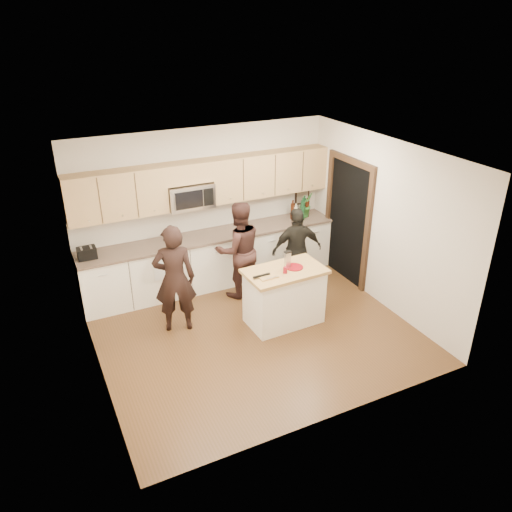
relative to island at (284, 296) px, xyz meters
name	(u,v)px	position (x,y,z in m)	size (l,w,h in m)	color
floor	(255,331)	(-0.53, -0.06, -0.45)	(4.50, 4.50, 0.00)	#54321C
room_shell	(255,226)	(-0.53, -0.06, 1.28)	(4.52, 4.02, 2.71)	beige
back_cabinetry	(213,259)	(-0.53, 1.63, 0.02)	(4.50, 0.66, 0.94)	white
upper_cabinetry	(208,181)	(-0.49, 1.77, 1.39)	(4.50, 0.33, 0.75)	tan
microwave	(190,196)	(-0.84, 1.74, 1.20)	(0.76, 0.41, 0.40)	silver
doorway	(348,217)	(1.70, 0.84, 0.70)	(0.06, 1.25, 2.20)	black
framed_picture	(302,194)	(1.42, 1.92, 0.83)	(0.30, 0.03, 0.38)	black
dish_towel	(161,257)	(-1.48, 1.44, 0.35)	(0.34, 0.60, 0.48)	white
island	(284,296)	(0.00, 0.00, 0.00)	(1.22, 0.74, 0.90)	white
red_plate	(294,267)	(0.17, 0.01, 0.45)	(0.26, 0.26, 0.02)	maroon
box_grater	(288,259)	(0.07, 0.05, 0.59)	(0.10, 0.07, 0.25)	silver
drink_glass	(285,270)	(-0.04, -0.09, 0.49)	(0.06, 0.06, 0.09)	maroon
cutting_board	(268,277)	(-0.33, -0.09, 0.46)	(0.27, 0.19, 0.02)	#B18C49
tongs	(262,276)	(-0.42, -0.05, 0.47)	(0.27, 0.03, 0.02)	black
knife	(272,278)	(-0.30, -0.16, 0.47)	(0.20, 0.02, 0.01)	silver
toaster	(87,253)	(-2.58, 1.61, 0.57)	(0.28, 0.21, 0.18)	black
bottle_cluster	(302,208)	(1.26, 1.65, 0.67)	(0.43, 0.32, 0.42)	black
orchid	(306,205)	(1.36, 1.66, 0.72)	(0.25, 0.20, 0.46)	#337E32
woman_left	(175,279)	(-1.53, 0.55, 0.39)	(0.62, 0.40, 1.69)	black
woman_center	(239,250)	(-0.27, 1.07, 0.38)	(0.81, 0.63, 1.66)	#321C19
woman_right	(297,250)	(0.70, 0.83, 0.28)	(0.86, 0.36, 1.47)	black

